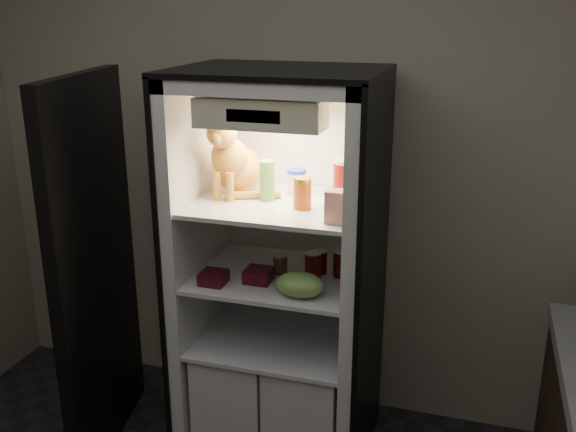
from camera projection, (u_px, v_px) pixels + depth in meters
name	position (u px, v px, depth m)	size (l,w,h in m)	color
room_shell	(111.00, 223.00, 1.57)	(3.60, 3.60, 3.60)	white
refrigerator	(282.00, 297.00, 3.08)	(0.90, 0.72, 1.88)	white
fridge_door	(96.00, 275.00, 3.03)	(0.23, 0.86, 1.85)	black
tabby_cat	(235.00, 162.00, 2.94)	(0.34, 0.39, 0.41)	#B96817
parmesan_shaker	(267.00, 181.00, 2.86)	(0.07, 0.07, 0.18)	green
mayo_tub	(297.00, 182.00, 2.95)	(0.09, 0.09, 0.12)	white
salsa_jar	(302.00, 193.00, 2.75)	(0.08, 0.08, 0.14)	maroon
pepper_jar	(347.00, 182.00, 2.80)	(0.12, 0.12, 0.20)	maroon
cream_carton	(336.00, 206.00, 2.58)	(0.08, 0.08, 0.13)	silver
soda_can_a	(321.00, 262.00, 2.97)	(0.06, 0.06, 0.11)	black
soda_can_b	(340.00, 264.00, 2.93)	(0.07, 0.07, 0.12)	black
soda_can_c	(313.00, 267.00, 2.88)	(0.07, 0.07, 0.14)	black
condiment_jar	(280.00, 263.00, 2.98)	(0.07, 0.07, 0.09)	#593219
grape_bag	(300.00, 285.00, 2.73)	(0.21, 0.15, 0.11)	#7CAF51
berry_box_left	(214.00, 278.00, 2.87)	(0.11, 0.11, 0.06)	#530D1A
berry_box_right	(259.00, 275.00, 2.89)	(0.12, 0.12, 0.06)	#530D1A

